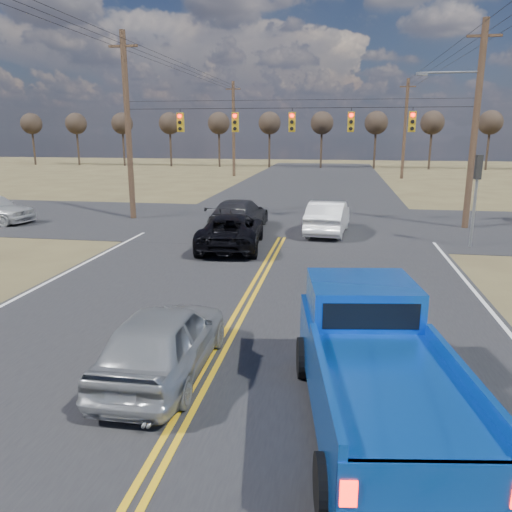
% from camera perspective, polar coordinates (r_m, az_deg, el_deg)
% --- Properties ---
extents(ground, '(160.00, 160.00, 0.00)m').
position_cam_1_polar(ground, '(10.23, -6.21, -14.30)').
color(ground, brown).
rests_on(ground, ground).
extents(road_main, '(14.00, 120.00, 0.02)m').
position_cam_1_polar(road_main, '(19.43, 1.66, -0.37)').
color(road_main, '#28282B').
rests_on(road_main, ground).
extents(road_cross, '(120.00, 12.00, 0.02)m').
position_cam_1_polar(road_cross, '(27.20, 3.95, 3.79)').
color(road_cross, '#28282B').
rests_on(road_cross, ground).
extents(signal_gantry, '(19.60, 4.83, 10.00)m').
position_cam_1_polar(signal_gantry, '(26.51, 5.20, 14.50)').
color(signal_gantry, '#473323').
rests_on(signal_gantry, ground).
extents(utility_poles, '(19.60, 58.32, 10.00)m').
position_cam_1_polar(utility_poles, '(25.77, 3.93, 14.90)').
color(utility_poles, '#473323').
rests_on(utility_poles, ground).
extents(treeline, '(87.00, 117.80, 7.40)m').
position_cam_1_polar(treeline, '(35.71, 5.55, 15.40)').
color(treeline, '#33261C').
rests_on(treeline, ground).
extents(pickup_truck, '(2.95, 5.99, 2.16)m').
position_cam_1_polar(pickup_truck, '(8.68, 13.34, -12.31)').
color(pickup_truck, black).
rests_on(pickup_truck, ground).
extents(silver_suv, '(1.81, 4.44, 1.51)m').
position_cam_1_polar(silver_suv, '(10.36, -10.53, -9.43)').
color(silver_suv, '#979A9E').
rests_on(silver_suv, ground).
extents(black_suv, '(2.95, 5.56, 1.49)m').
position_cam_1_polar(black_suv, '(21.17, -2.83, 2.89)').
color(black_suv, black).
rests_on(black_suv, ground).
extents(white_car_queue, '(2.14, 4.98, 1.59)m').
position_cam_1_polar(white_car_queue, '(24.49, 8.22, 4.42)').
color(white_car_queue, white).
rests_on(white_car_queue, ground).
extents(dgrey_car_queue, '(2.43, 5.51, 1.57)m').
position_cam_1_polar(dgrey_car_queue, '(24.96, -1.98, 4.72)').
color(dgrey_car_queue, '#2D2D31').
rests_on(dgrey_car_queue, ground).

